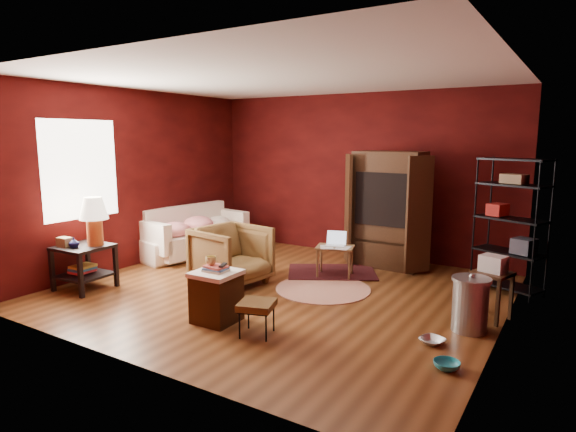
{
  "coord_description": "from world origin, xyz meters",
  "views": [
    {
      "loc": [
        3.39,
        -5.26,
        2.06
      ],
      "look_at": [
        0.0,
        0.2,
        1.0
      ],
      "focal_mm": 30.0,
      "sensor_mm": 36.0,
      "label": 1
    }
  ],
  "objects_px": {
    "armchair": "(231,253)",
    "laptop_desk": "(335,249)",
    "sofa": "(193,234)",
    "wire_shelving": "(512,220)",
    "tv_armoire": "(388,207)",
    "side_table": "(89,234)",
    "hamper": "(217,295)"
  },
  "relations": [
    {
      "from": "side_table",
      "to": "sofa",
      "type": "bearing_deg",
      "value": 93.52
    },
    {
      "from": "hamper",
      "to": "tv_armoire",
      "type": "distance_m",
      "value": 3.41
    },
    {
      "from": "side_table",
      "to": "hamper",
      "type": "xyz_separation_m",
      "value": [
        2.24,
        -0.02,
        -0.45
      ]
    },
    {
      "from": "sofa",
      "to": "armchair",
      "type": "distance_m",
      "value": 1.92
    },
    {
      "from": "side_table",
      "to": "armchair",
      "type": "bearing_deg",
      "value": 37.58
    },
    {
      "from": "side_table",
      "to": "hamper",
      "type": "relative_size",
      "value": 1.89
    },
    {
      "from": "armchair",
      "to": "wire_shelving",
      "type": "height_order",
      "value": "wire_shelving"
    },
    {
      "from": "sofa",
      "to": "wire_shelving",
      "type": "height_order",
      "value": "wire_shelving"
    },
    {
      "from": "armchair",
      "to": "hamper",
      "type": "relative_size",
      "value": 1.37
    },
    {
      "from": "sofa",
      "to": "armchair",
      "type": "height_order",
      "value": "armchair"
    },
    {
      "from": "armchair",
      "to": "side_table",
      "type": "relative_size",
      "value": 0.72
    },
    {
      "from": "armchair",
      "to": "laptop_desk",
      "type": "relative_size",
      "value": 1.36
    },
    {
      "from": "laptop_desk",
      "to": "wire_shelving",
      "type": "distance_m",
      "value": 2.42
    },
    {
      "from": "sofa",
      "to": "side_table",
      "type": "xyz_separation_m",
      "value": [
        0.13,
        -2.15,
        0.38
      ]
    },
    {
      "from": "armchair",
      "to": "tv_armoire",
      "type": "xyz_separation_m",
      "value": [
        1.52,
        2.06,
        0.5
      ]
    },
    {
      "from": "wire_shelving",
      "to": "armchair",
      "type": "bearing_deg",
      "value": -130.81
    },
    {
      "from": "laptop_desk",
      "to": "armchair",
      "type": "bearing_deg",
      "value": -151.44
    },
    {
      "from": "armchair",
      "to": "laptop_desk",
      "type": "bearing_deg",
      "value": -35.26
    },
    {
      "from": "armchair",
      "to": "sofa",
      "type": "bearing_deg",
      "value": 68.29
    },
    {
      "from": "side_table",
      "to": "wire_shelving",
      "type": "xyz_separation_m",
      "value": [
        4.88,
        2.82,
        0.23
      ]
    },
    {
      "from": "wire_shelving",
      "to": "sofa",
      "type": "bearing_deg",
      "value": -149.41
    },
    {
      "from": "sofa",
      "to": "wire_shelving",
      "type": "bearing_deg",
      "value": -68.95
    },
    {
      "from": "sofa",
      "to": "wire_shelving",
      "type": "distance_m",
      "value": 5.09
    },
    {
      "from": "hamper",
      "to": "laptop_desk",
      "type": "xyz_separation_m",
      "value": [
        0.35,
        2.29,
        0.11
      ]
    },
    {
      "from": "sofa",
      "to": "armchair",
      "type": "relative_size",
      "value": 2.09
    },
    {
      "from": "tv_armoire",
      "to": "wire_shelving",
      "type": "relative_size",
      "value": 1.03
    },
    {
      "from": "tv_armoire",
      "to": "wire_shelving",
      "type": "bearing_deg",
      "value": -10.73
    },
    {
      "from": "laptop_desk",
      "to": "sofa",
      "type": "bearing_deg",
      "value": 165.37
    },
    {
      "from": "armchair",
      "to": "wire_shelving",
      "type": "relative_size",
      "value": 0.51
    },
    {
      "from": "laptop_desk",
      "to": "side_table",
      "type": "bearing_deg",
      "value": -155.88
    },
    {
      "from": "armchair",
      "to": "tv_armoire",
      "type": "height_order",
      "value": "tv_armoire"
    },
    {
      "from": "armchair",
      "to": "hamper",
      "type": "bearing_deg",
      "value": -139.33
    }
  ]
}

